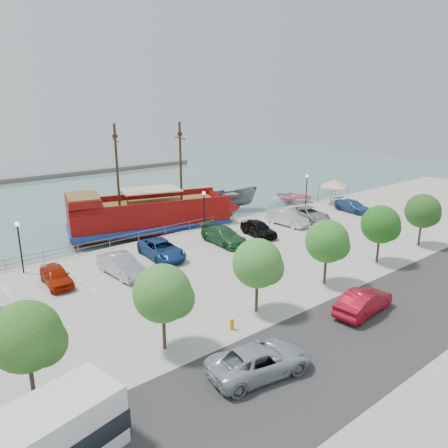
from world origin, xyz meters
TOP-DOWN VIEW (x-y plane):
  - ground at (0.00, 0.00)m, footprint 160.00×160.00m
  - street at (0.00, -16.00)m, footprint 100.00×8.00m
  - sidewalk at (0.00, -10.00)m, footprint 100.00×4.00m
  - seawall_railing at (0.00, 7.80)m, footprint 50.00×0.06m
  - far_shore at (10.00, 55.00)m, footprint 40.00×3.00m
  - pirate_ship at (-1.90, 11.70)m, footprint 20.26×10.46m
  - patrol_boat at (10.36, 14.49)m, footprint 7.55×5.53m
  - speedboat at (19.22, 10.98)m, footprint 6.25×7.83m
  - dock_west at (-15.48, 9.20)m, footprint 7.15×2.37m
  - dock_mid at (6.55, 9.20)m, footprint 7.17×2.87m
  - dock_east at (16.78, 9.20)m, footprint 7.53×3.06m
  - canopy_tent at (20.79, 5.96)m, footprint 5.50×5.50m
  - street_van at (-12.45, -14.99)m, footprint 5.88×3.48m
  - street_sedan at (-2.76, -14.51)m, footprint 4.99×2.13m
  - fire_hydrant at (-10.76, -10.80)m, footprint 0.26×0.26m
  - lamp_post_left at (-18.00, 6.50)m, footprint 0.36×0.36m
  - lamp_post_mid at (0.00, 6.50)m, footprint 0.36×0.36m
  - lamp_post_right at (16.00, 6.50)m, footprint 0.36×0.36m
  - tree_a at (-21.85, -10.07)m, footprint 3.30×3.20m
  - tree_b at (-14.85, -10.07)m, footprint 3.30×3.20m
  - tree_c at (-7.85, -10.07)m, footprint 3.30×3.20m
  - tree_d at (-0.85, -10.07)m, footprint 3.30×3.20m
  - tree_e at (6.15, -10.07)m, footprint 3.30×3.20m
  - tree_f at (13.15, -10.07)m, footprint 3.30×3.20m
  - parked_car_a at (-16.70, 2.54)m, footprint 1.99×4.37m
  - parked_car_b at (-12.05, 1.23)m, footprint 2.10×5.19m
  - parked_car_c at (-7.55, 2.58)m, footprint 3.03×5.78m
  - parked_car_d at (-0.92, 2.17)m, footprint 2.41×5.58m
  - parked_car_e at (3.33, 1.81)m, footprint 2.56×4.91m
  - parked_car_f at (8.48, 2.59)m, footprint 2.03×5.02m
  - parked_car_g at (11.88, 2.40)m, footprint 3.38×5.76m
  - parked_car_h at (18.96, 1.60)m, footprint 2.50×5.11m

SIDE VIEW (x-z plane):
  - ground at x=0.00m, z-range -1.00..-1.00m
  - dock_mid at x=6.55m, z-range -1.00..-0.60m
  - dock_west at x=-15.48m, z-range -1.00..-0.60m
  - dock_east at x=16.78m, z-range -1.00..-0.58m
  - far_shore at x=10.00m, z-range -1.00..-0.20m
  - speedboat at x=19.22m, z-range -1.00..0.45m
  - street at x=0.00m, z-range -0.01..0.03m
  - sidewalk at x=0.00m, z-range -0.01..0.04m
  - patrol_boat at x=10.36m, z-range -1.00..1.75m
  - fire_hydrant at x=-10.76m, z-range 0.03..0.79m
  - seawall_railing at x=0.00m, z-range 0.03..1.03m
  - parked_car_h at x=18.96m, z-range 0.00..1.43m
  - parked_car_a at x=-16.70m, z-range 0.00..1.45m
  - parked_car_g at x=11.88m, z-range 0.00..1.50m
  - street_van at x=-12.45m, z-range 0.00..1.53m
  - parked_car_c at x=-7.55m, z-range 0.00..1.55m
  - parked_car_e at x=3.33m, z-range 0.00..1.59m
  - street_sedan at x=-2.76m, z-range 0.00..1.60m
  - parked_car_d at x=-0.92m, z-range 0.00..1.60m
  - parked_car_f at x=8.48m, z-range 0.00..1.62m
  - parked_car_b at x=-12.05m, z-range 0.00..1.68m
  - pirate_ship at x=-1.90m, z-range -5.17..7.37m
  - lamp_post_left at x=-18.00m, z-range 0.80..5.08m
  - lamp_post_mid at x=0.00m, z-range 0.80..5.08m
  - lamp_post_right at x=16.00m, z-range 0.80..5.08m
  - canopy_tent at x=20.79m, z-range 1.36..5.03m
  - tree_a at x=-21.85m, z-range 0.80..5.80m
  - tree_b at x=-14.85m, z-range 0.80..5.80m
  - tree_c at x=-7.85m, z-range 0.80..5.80m
  - tree_d at x=-0.85m, z-range 0.80..5.80m
  - tree_e at x=6.15m, z-range 0.80..5.80m
  - tree_f at x=13.15m, z-range 0.80..5.80m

